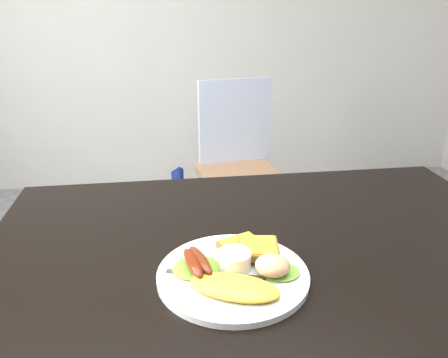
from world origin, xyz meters
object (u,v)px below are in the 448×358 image
object	(u,v)px
dining_chair	(240,176)
person	(175,119)
dining_table	(267,253)
plate	(233,275)

from	to	relation	value
dining_chair	person	world-z (taller)	person
dining_chair	person	xyz separation A→B (m)	(-0.31, -0.28, 0.36)
dining_table	person	distance (m)	0.88
dining_chair	plate	size ratio (longest dim) A/B	1.29
dining_table	dining_chair	distance (m)	1.19
person	plate	distance (m)	0.98
dining_chair	dining_table	bearing A→B (deg)	-105.83
dining_table	dining_chair	size ratio (longest dim) A/B	3.26
dining_table	dining_chair	bearing A→B (deg)	82.80
person	dining_table	bearing A→B (deg)	112.04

